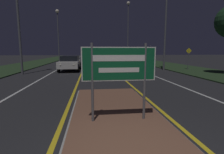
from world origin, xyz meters
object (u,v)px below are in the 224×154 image
object	(u,v)px
streetlight_right_far	(128,21)
streetlight_left_far	(58,25)
warning_sign	(189,56)
highway_sign	(119,67)
streetlight_right_near	(166,12)
car_receding_0	(127,64)
car_receding_1	(111,58)
car_approaching_0	(70,63)

from	to	relation	value
streetlight_right_far	streetlight_left_far	bearing A→B (deg)	-177.36
streetlight_left_far	warning_sign	xyz separation A→B (m)	(15.42, -15.88, -4.96)
highway_sign	streetlight_right_near	world-z (taller)	streetlight_right_near
highway_sign	car_receding_0	distance (m)	11.52
highway_sign	car_receding_1	xyz separation A→B (m)	(2.61, 23.61, -0.79)
car_approaching_0	warning_sign	xyz separation A→B (m)	(11.85, -1.21, 0.61)
streetlight_left_far	car_receding_1	xyz separation A→B (m)	(8.95, -4.46, -5.62)
highway_sign	car_receding_1	distance (m)	23.77
car_approaching_0	streetlight_left_far	bearing A→B (deg)	103.67
car_receding_1	car_approaching_0	distance (m)	11.54
streetlight_left_far	car_receding_0	bearing A→B (deg)	-62.10
car_receding_1	streetlight_right_far	bearing A→B (deg)	53.50
streetlight_left_far	car_receding_1	bearing A→B (deg)	-26.50
streetlight_left_far	car_receding_1	distance (m)	11.47
warning_sign	highway_sign	bearing A→B (deg)	-126.69
highway_sign	car_approaching_0	bearing A→B (deg)	101.68
warning_sign	car_approaching_0	bearing A→B (deg)	174.16
car_receding_0	highway_sign	bearing A→B (deg)	-103.03
streetlight_left_far	car_receding_0	xyz separation A→B (m)	(8.93, -16.86, -5.56)
streetlight_right_near	car_receding_1	xyz separation A→B (m)	(-3.96, 11.29, -4.92)
highway_sign	streetlight_right_near	size ratio (longest dim) A/B	0.24
car_receding_1	car_approaching_0	bearing A→B (deg)	-117.79
highway_sign	streetlight_left_far	distance (m)	29.18
streetlight_right_near	warning_sign	world-z (taller)	streetlight_right_near
car_receding_1	warning_sign	distance (m)	13.14
streetlight_left_far	car_receding_0	world-z (taller)	streetlight_left_far
car_approaching_0	warning_sign	bearing A→B (deg)	-5.84
car_receding_0	warning_sign	xyz separation A→B (m)	(6.49, 0.98, 0.59)
streetlight_left_far	car_approaching_0	distance (m)	16.09
streetlight_right_near	car_receding_1	size ratio (longest dim) A/B	1.96
streetlight_left_far	streetlight_right_far	distance (m)	12.74
streetlight_right_far	car_receding_1	size ratio (longest dim) A/B	2.47
highway_sign	car_approaching_0	distance (m)	13.71
warning_sign	car_receding_1	bearing A→B (deg)	119.54
car_receding_1	warning_sign	size ratio (longest dim) A/B	2.04
car_receding_0	warning_sign	size ratio (longest dim) A/B	2.03
car_receding_1	warning_sign	world-z (taller)	warning_sign
highway_sign	warning_sign	size ratio (longest dim) A/B	0.94
streetlight_right_near	car_approaching_0	distance (m)	10.59
highway_sign	car_approaching_0	xyz separation A→B (m)	(-2.77, 13.40, -0.74)
highway_sign	streetlight_left_far	size ratio (longest dim) A/B	0.23
streetlight_right_far	car_approaching_0	distance (m)	18.97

